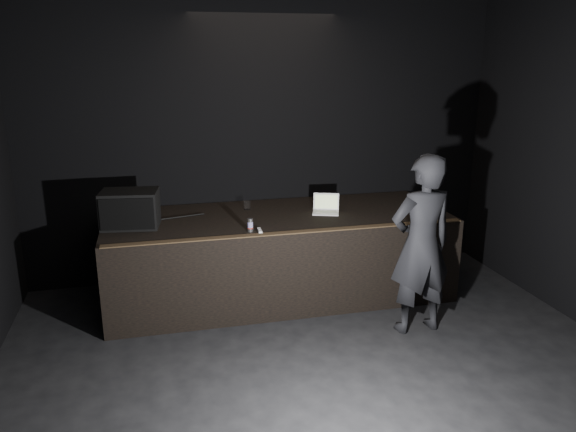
{
  "coord_description": "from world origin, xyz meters",
  "views": [
    {
      "loc": [
        -1.4,
        -3.48,
        2.83
      ],
      "look_at": [
        0.02,
        2.3,
        1.11
      ],
      "focal_mm": 35.0,
      "sensor_mm": 36.0,
      "label": 1
    }
  ],
  "objects_px": {
    "stage_monitor": "(130,209)",
    "stage_riser": "(278,255)",
    "beer_can": "(250,225)",
    "person": "(421,245)",
    "laptop": "(326,208)"
  },
  "relations": [
    {
      "from": "stage_monitor",
      "to": "beer_can",
      "type": "bearing_deg",
      "value": -13.79
    },
    {
      "from": "beer_can",
      "to": "person",
      "type": "relative_size",
      "value": 0.08
    },
    {
      "from": "laptop",
      "to": "stage_riser",
      "type": "bearing_deg",
      "value": -162.83
    },
    {
      "from": "laptop",
      "to": "beer_can",
      "type": "xyz_separation_m",
      "value": [
        -1.02,
        -0.54,
        0.02
      ]
    },
    {
      "from": "stage_monitor",
      "to": "beer_can",
      "type": "height_order",
      "value": "stage_monitor"
    },
    {
      "from": "stage_monitor",
      "to": "person",
      "type": "xyz_separation_m",
      "value": [
        2.89,
        -1.19,
        -0.25
      ]
    },
    {
      "from": "laptop",
      "to": "person",
      "type": "xyz_separation_m",
      "value": [
        0.63,
        -1.24,
        -0.11
      ]
    },
    {
      "from": "stage_riser",
      "to": "laptop",
      "type": "relative_size",
      "value": 10.51
    },
    {
      "from": "laptop",
      "to": "beer_can",
      "type": "distance_m",
      "value": 1.15
    },
    {
      "from": "stage_monitor",
      "to": "stage_riser",
      "type": "bearing_deg",
      "value": 10.19
    },
    {
      "from": "stage_monitor",
      "to": "beer_can",
      "type": "distance_m",
      "value": 1.34
    },
    {
      "from": "stage_monitor",
      "to": "laptop",
      "type": "height_order",
      "value": "stage_monitor"
    },
    {
      "from": "stage_riser",
      "to": "person",
      "type": "distance_m",
      "value": 1.81
    },
    {
      "from": "person",
      "to": "laptop",
      "type": "bearing_deg",
      "value": -67.73
    },
    {
      "from": "stage_riser",
      "to": "stage_monitor",
      "type": "bearing_deg",
      "value": -177.52
    }
  ]
}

